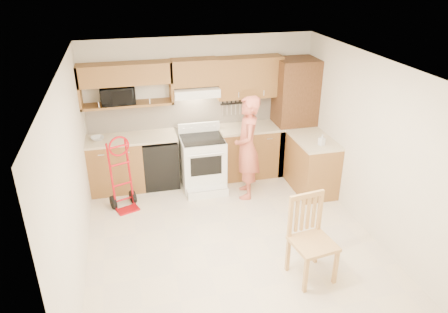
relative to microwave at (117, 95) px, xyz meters
name	(u,v)px	position (x,y,z in m)	size (l,w,h in m)	color
floor	(232,241)	(1.40, -2.08, -1.65)	(4.00, 4.50, 0.02)	beige
ceiling	(234,66)	(1.40, -2.08, 0.87)	(4.00, 4.50, 0.02)	white
wall_back	(201,108)	(1.40, 0.17, -0.39)	(4.00, 0.02, 2.50)	beige
wall_front	(302,277)	(1.40, -4.34, -0.39)	(4.00, 0.02, 2.50)	beige
wall_left	(71,179)	(-0.61, -2.08, -0.39)	(0.02, 4.50, 2.50)	beige
wall_right	(371,147)	(3.41, -2.08, -0.39)	(0.02, 4.50, 2.50)	beige
backsplash	(201,111)	(1.40, 0.15, -0.44)	(3.92, 0.03, 0.55)	beige
lower_cab_left	(116,165)	(-0.15, -0.14, -1.19)	(0.90, 0.60, 0.90)	brown
dishwasher	(160,162)	(0.60, -0.14, -1.21)	(0.60, 0.60, 0.85)	black
lower_cab_right	(249,151)	(2.23, -0.14, -1.19)	(1.14, 0.60, 0.90)	brown
countertop_left	(131,138)	(0.15, -0.13, -0.72)	(1.50, 0.63, 0.04)	beige
countertop_right	(250,127)	(2.23, -0.13, -0.72)	(1.14, 0.63, 0.04)	beige
cab_return_right	(312,165)	(3.10, -0.94, -1.19)	(0.60, 1.00, 0.90)	brown
countertop_return	(314,140)	(3.10, -0.94, -0.72)	(0.63, 1.00, 0.04)	beige
pantry_tall	(293,117)	(3.05, -0.14, -0.59)	(0.70, 0.60, 2.10)	brown
upper_cab_left	(125,74)	(0.15, 0.00, 0.34)	(1.50, 0.33, 0.34)	brown
upper_shelf_mw	(128,104)	(0.15, 0.00, -0.17)	(1.50, 0.33, 0.04)	brown
upper_cab_center	(194,72)	(1.28, 0.00, 0.30)	(0.76, 0.33, 0.44)	brown
upper_cab_right	(249,77)	(2.23, 0.00, 0.16)	(1.14, 0.33, 0.70)	brown
range_hood	(196,91)	(1.28, -0.06, -0.01)	(0.76, 0.46, 0.14)	white
knife_strip	(231,107)	(1.95, 0.12, -0.40)	(0.40, 0.05, 0.29)	black
microwave	(117,95)	(0.00, 0.00, 0.00)	(0.54, 0.36, 0.30)	black
range	(203,159)	(1.32, -0.44, -1.10)	(0.73, 0.96, 1.07)	white
person	(247,148)	(1.96, -0.88, -0.77)	(0.63, 0.42, 1.74)	#C15A46
hand_truck	(122,177)	(-0.04, -0.83, -1.08)	(0.44, 0.41, 1.12)	#B20B13
dining_chair	(313,241)	(2.17, -3.04, -1.09)	(0.49, 0.53, 1.09)	#B57E44
soap_bottle	(322,140)	(3.10, -1.20, -0.61)	(0.08, 0.08, 0.18)	white
bowl	(97,138)	(-0.39, -0.14, -0.67)	(0.21, 0.21, 0.05)	white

